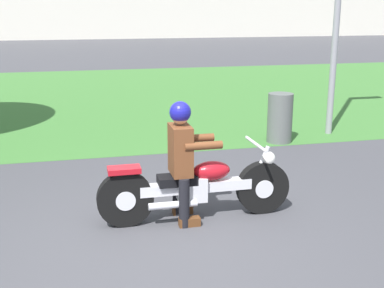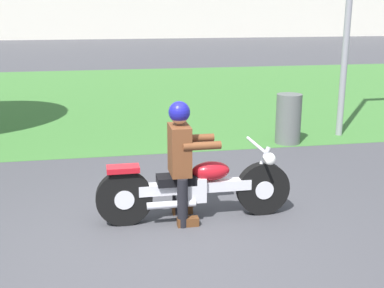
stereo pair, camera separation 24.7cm
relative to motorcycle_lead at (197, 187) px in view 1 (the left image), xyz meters
The scene contains 5 objects.
ground 1.00m from the motorcycle_lead, 122.92° to the right, with size 120.00×120.00×0.00m, color #424247.
grass_verge 8.76m from the motorcycle_lead, 93.30° to the left, with size 60.00×12.00×0.01m, color #3D7533.
motorcycle_lead is the anchor object (origin of this frame).
rider_lead 0.46m from the motorcycle_lead, behind, with size 0.55×0.48×1.40m.
trash_can 3.78m from the motorcycle_lead, 52.66° to the left, with size 0.45×0.45×0.90m, color #595E5B.
Camera 1 is at (-0.80, -4.48, 2.38)m, focal length 46.95 mm.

